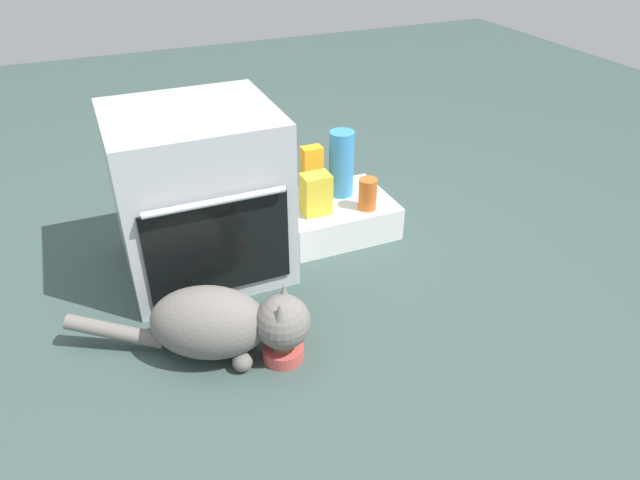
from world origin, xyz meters
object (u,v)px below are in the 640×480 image
at_px(food_bowl, 283,350).
at_px(water_bottle, 341,164).
at_px(juice_carton, 312,172).
at_px(cat, 222,323).
at_px(oven, 199,194).
at_px(pantry_cabinet, 335,215).
at_px(snack_bag, 316,194).
at_px(sauce_jar, 368,194).

distance_m(food_bowl, water_bottle, 0.97).
height_order(water_bottle, juice_carton, water_bottle).
height_order(cat, water_bottle, water_bottle).
bearing_deg(oven, food_bowl, -80.70).
height_order(pantry_cabinet, snack_bag, snack_bag).
height_order(water_bottle, sauce_jar, water_bottle).
bearing_deg(food_bowl, oven, 99.30).
relative_size(sauce_jar, juice_carton, 0.58).
relative_size(cat, snack_bag, 4.26).
bearing_deg(pantry_cabinet, cat, -138.43).
xyz_separation_m(cat, water_bottle, (0.73, 0.65, 0.16)).
bearing_deg(oven, water_bottle, 8.65).
xyz_separation_m(pantry_cabinet, snack_bag, (-0.12, -0.07, 0.17)).
bearing_deg(snack_bag, pantry_cabinet, 28.78).
height_order(food_bowl, snack_bag, snack_bag).
distance_m(pantry_cabinet, cat, 0.91).
relative_size(pantry_cabinet, food_bowl, 3.49).
bearing_deg(cat, water_bottle, 69.17).
distance_m(food_bowl, snack_bag, 0.77).
bearing_deg(food_bowl, snack_bag, 58.57).
bearing_deg(juice_carton, sauce_jar, -47.76).
height_order(snack_bag, juice_carton, juice_carton).
height_order(oven, snack_bag, oven).
bearing_deg(water_bottle, juice_carton, 167.65).
relative_size(food_bowl, water_bottle, 0.47).
relative_size(oven, sauce_jar, 4.80).
bearing_deg(juice_carton, cat, -131.37).
xyz_separation_m(food_bowl, snack_bag, (0.38, 0.63, 0.21)).
distance_m(pantry_cabinet, sauce_jar, 0.21).
xyz_separation_m(cat, juice_carton, (0.60, 0.68, 0.13)).
distance_m(pantry_cabinet, juice_carton, 0.23).
bearing_deg(snack_bag, oven, 178.13).
relative_size(water_bottle, snack_bag, 1.67).
bearing_deg(oven, sauce_jar, -5.51).
xyz_separation_m(snack_bag, sauce_jar, (0.22, -0.05, -0.02)).
relative_size(cat, sauce_jar, 5.48).
bearing_deg(oven, pantry_cabinet, 4.68).
height_order(oven, pantry_cabinet, oven).
height_order(sauce_jar, juice_carton, juice_carton).
xyz_separation_m(pantry_cabinet, juice_carton, (-0.08, 0.08, 0.20)).
height_order(pantry_cabinet, cat, cat).
bearing_deg(water_bottle, snack_bag, -145.78).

